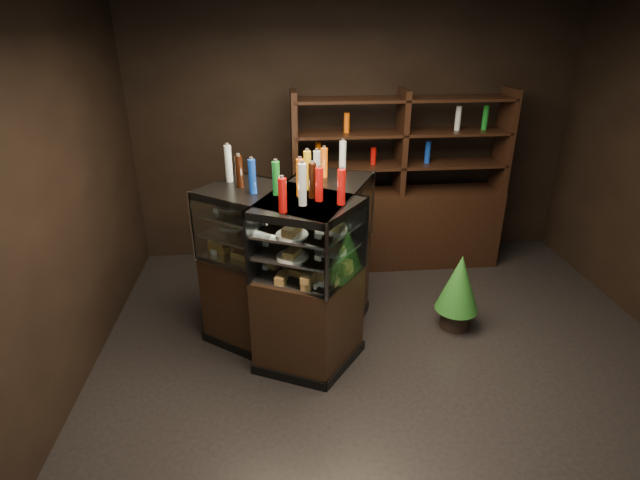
# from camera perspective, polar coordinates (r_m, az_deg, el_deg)

# --- Properties ---
(ground) EXTENTS (5.00, 5.00, 0.00)m
(ground) POSITION_cam_1_polar(r_m,az_deg,el_deg) (4.23, 8.77, -15.50)
(ground) COLOR black
(ground) RESTS_ON ground
(room_shell) EXTENTS (5.02, 5.02, 3.01)m
(room_shell) POSITION_cam_1_polar(r_m,az_deg,el_deg) (3.35, 10.90, 10.96)
(room_shell) COLOR black
(room_shell) RESTS_ON ground
(display_case) EXTENTS (1.60, 1.46, 1.43)m
(display_case) POSITION_cam_1_polar(r_m,az_deg,el_deg) (4.34, -2.46, -6.34)
(display_case) COLOR black
(display_case) RESTS_ON ground
(food_display) EXTENTS (1.18, 1.17, 0.44)m
(food_display) POSITION_cam_1_polar(r_m,az_deg,el_deg) (4.07, -2.59, 0.81)
(food_display) COLOR gold
(food_display) RESTS_ON display_case
(bottles_top) EXTENTS (1.02, 1.03, 0.30)m
(bottles_top) POSITION_cam_1_polar(r_m,az_deg,el_deg) (3.90, -2.75, 7.46)
(bottles_top) COLOR #B20C0A
(bottles_top) RESTS_ON display_case
(potted_conifer) EXTENTS (0.39, 0.39, 0.84)m
(potted_conifer) POSITION_cam_1_polar(r_m,az_deg,el_deg) (4.71, 15.66, -4.63)
(potted_conifer) COLOR black
(potted_conifer) RESTS_ON ground
(back_shelving) EXTENTS (2.36, 0.44, 2.00)m
(back_shelving) POSITION_cam_1_polar(r_m,az_deg,el_deg) (5.75, 8.73, 2.79)
(back_shelving) COLOR black
(back_shelving) RESTS_ON ground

